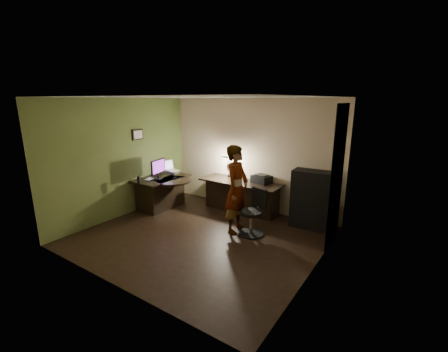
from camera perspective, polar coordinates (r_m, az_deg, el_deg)
The scene contains 27 objects.
floor at distance 6.14m, azimuth -4.38°, elevation -11.37°, with size 4.50×4.00×0.01m, color black.
ceiling at distance 5.53m, azimuth -4.93°, elevation 14.81°, with size 4.50×4.00×0.01m, color silver.
wall_back at distance 7.33m, azimuth 5.15°, elevation 4.03°, with size 4.50×0.01×2.70m, color tan.
wall_front at distance 4.36m, azimuth -21.25°, elevation -4.09°, with size 4.50×0.01×2.70m, color tan.
wall_left at distance 7.28m, azimuth -18.73°, elevation 3.26°, with size 0.01×4.00×2.70m, color tan.
wall_right at distance 4.67m, azimuth 17.63°, elevation -2.57°, with size 0.01×4.00×2.70m, color tan.
green_wall_overlay at distance 7.27m, azimuth -18.66°, elevation 3.24°, with size 0.00×4.00×2.70m, color #54662D.
arched_doorway at distance 5.77m, azimuth 20.72°, elevation -0.19°, with size 0.01×0.90×2.60m, color black.
french_door at distance 4.28m, azimuth 14.94°, elevation -8.20°, with size 0.02×0.92×2.10m, color white.
framed_picture at distance 7.46m, azimuth -16.13°, elevation 7.59°, with size 0.04×0.30×0.25m, color black.
desk_left at distance 7.67m, azimuth -11.73°, elevation -3.11°, with size 0.84×1.36×0.79m, color black.
desk_right at distance 7.28m, azimuth 3.09°, elevation -3.90°, with size 2.01×0.71×0.76m, color black.
cabinet at distance 6.58m, azimuth 16.37°, elevation -4.30°, with size 0.82×0.41×1.23m, color black.
laptop_stand at distance 7.75m, azimuth -9.79°, elevation 0.69°, with size 0.23×0.19×0.10m, color silver.
laptop at distance 7.72m, azimuth -9.84°, elevation 1.89°, with size 0.35×0.33×0.24m, color silver.
monitor at distance 7.32m, azimuth -12.48°, elevation 0.77°, with size 0.11×0.53×0.35m, color black.
mouse at distance 7.21m, azimuth -15.94°, elevation -0.96°, with size 0.06×0.09×0.04m, color silver.
phone at distance 7.39m, azimuth -9.36°, elevation -0.32°, with size 0.06×0.13×0.01m, color black.
pen at distance 7.16m, azimuth -14.42°, elevation -1.07°, with size 0.01×0.13×0.01m, color black.
speaker at distance 7.02m, azimuth -15.95°, elevation -0.76°, with size 0.07×0.07×0.17m, color black.
notepad at distance 7.39m, azimuth -14.08°, elevation -0.57°, with size 0.15×0.21×0.01m, color silver.
desk_fan at distance 7.60m, azimuth 1.27°, elevation 1.28°, with size 0.23×0.13×0.36m, color black.
headphones at distance 7.03m, azimuth 3.59°, elevation -1.00°, with size 0.17×0.07×0.08m, color #1D6491.
printer at distance 7.08m, azimuth 7.16°, elevation -0.52°, with size 0.43×0.33×0.19m, color black.
desk_lamp at distance 7.50m, azimuth 0.98°, elevation 1.98°, with size 0.14×0.26×0.58m, color black.
office_chair at distance 6.04m, azimuth 5.26°, elevation -6.95°, with size 0.52×0.52×0.93m, color black.
person at distance 6.05m, azimuth 2.44°, elevation -2.56°, with size 0.64×0.43×1.80m, color #D8A88C.
Camera 1 is at (3.45, -4.32, 2.66)m, focal length 24.00 mm.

